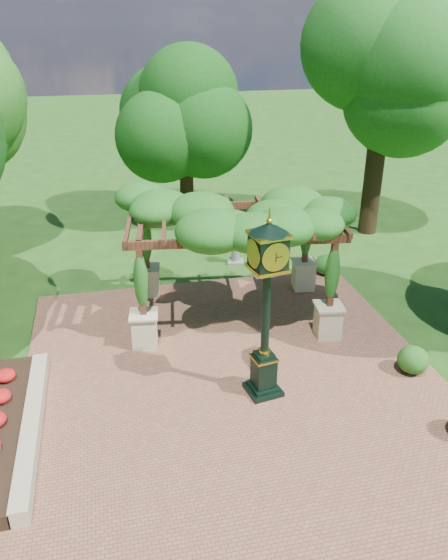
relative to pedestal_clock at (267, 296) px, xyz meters
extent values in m
plane|color=#1E4714|center=(-0.55, -0.77, -2.57)|extent=(120.00, 120.00, 0.00)
cube|color=brown|center=(-0.55, 0.23, -2.55)|extent=(10.00, 12.00, 0.04)
cube|color=#C6B793|center=(-5.15, -0.27, -2.37)|extent=(0.35, 5.00, 0.40)
cube|color=black|center=(0.00, 0.00, -2.47)|extent=(0.87, 0.87, 0.11)
cube|color=black|center=(0.00, 0.00, -1.96)|extent=(0.54, 0.54, 0.84)
cube|color=gold|center=(0.00, 0.00, -1.59)|extent=(0.61, 0.61, 0.04)
cylinder|color=black|center=(0.00, 0.00, -0.37)|extent=(0.22, 0.22, 2.16)
cube|color=black|center=(0.00, 0.00, 1.04)|extent=(0.76, 0.76, 0.66)
cylinder|color=silver|center=(0.06, -0.33, 1.04)|extent=(0.56, 0.12, 0.56)
cone|color=black|center=(0.00, 0.00, 1.55)|extent=(0.98, 0.98, 0.23)
sphere|color=gold|center=(0.00, 0.00, 1.69)|extent=(0.13, 0.13, 0.13)
cube|color=beige|center=(-2.50, 2.69, -2.08)|extent=(0.73, 0.73, 0.90)
cube|color=#4F2C1B|center=(-2.50, 2.69, -0.66)|extent=(0.18, 0.18, 1.84)
cube|color=beige|center=(2.43, 2.05, -2.08)|extent=(0.73, 0.73, 0.90)
cube|color=#4F2C1B|center=(2.43, 2.05, -0.66)|extent=(0.18, 0.18, 1.84)
cube|color=beige|center=(-2.12, 5.65, -2.08)|extent=(0.73, 0.73, 0.90)
cube|color=#4F2C1B|center=(-2.12, 5.65, -0.66)|extent=(0.18, 0.18, 1.84)
cube|color=beige|center=(2.82, 5.01, -2.08)|extent=(0.73, 0.73, 0.90)
cube|color=#4F2C1B|center=(2.82, 5.01, -0.66)|extent=(0.18, 0.18, 1.84)
cube|color=#4F2C1B|center=(-0.04, 2.37, 0.34)|extent=(5.75, 0.88, 0.22)
cube|color=#4F2C1B|center=(0.35, 5.33, 0.34)|extent=(5.75, 0.88, 0.22)
ellipsoid|color=#1E5819|center=(0.16, 3.85, 0.61)|extent=(6.19, 4.30, 1.00)
cube|color=gray|center=(1.18, 7.55, -2.52)|extent=(0.66, 0.66, 0.10)
cylinder|color=gray|center=(1.18, 7.55, -2.06)|extent=(0.34, 0.34, 0.92)
cylinder|color=gray|center=(1.18, 7.55, -1.58)|extent=(0.62, 0.62, 0.05)
ellipsoid|color=#235B19|center=(3.83, -0.02, -2.18)|extent=(0.82, 0.82, 0.69)
ellipsoid|color=#215F1B|center=(3.96, 5.89, -2.19)|extent=(0.98, 0.98, 0.68)
cylinder|color=#301F13|center=(0.26, 12.65, -1.32)|extent=(0.58, 0.58, 2.49)
ellipsoid|color=#113F0F|center=(0.26, 12.65, 1.89)|extent=(3.75, 3.75, 3.93)
cylinder|color=black|center=(7.27, 9.51, -0.79)|extent=(0.73, 0.73, 3.56)
ellipsoid|color=#1A5317|center=(7.27, 9.51, 3.80)|extent=(4.48, 4.48, 5.62)
camera|label=1|loc=(-3.18, -10.00, 5.36)|focal=35.00mm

